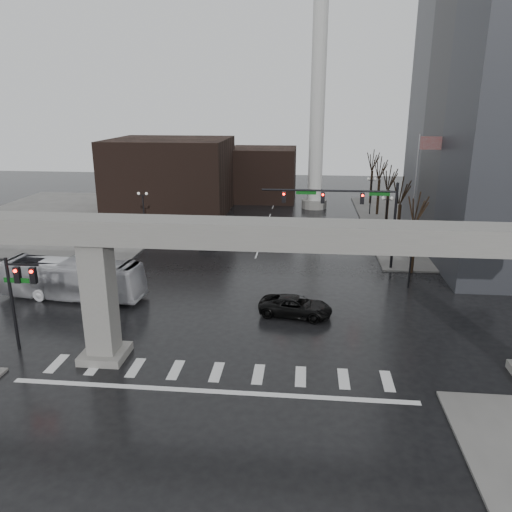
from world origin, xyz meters
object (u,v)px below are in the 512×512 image
at_px(city_bus, 72,279).
at_px(pickup_truck, 296,306).
at_px(signal_mast_arm, 353,206).
at_px(far_car, 212,237).

bearing_deg(city_bus, pickup_truck, -90.87).
bearing_deg(pickup_truck, city_bus, 93.68).
height_order(signal_mast_arm, city_bus, signal_mast_arm).
relative_size(city_bus, far_car, 2.41).
xyz_separation_m(city_bus, far_car, (8.06, 16.19, -0.78)).
distance_m(signal_mast_arm, pickup_truck, 13.39).
height_order(signal_mast_arm, far_car, signal_mast_arm).
distance_m(pickup_truck, far_car, 20.27).
bearing_deg(city_bus, signal_mast_arm, -61.60).
xyz_separation_m(pickup_truck, far_car, (-9.45, 17.93, 0.08)).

